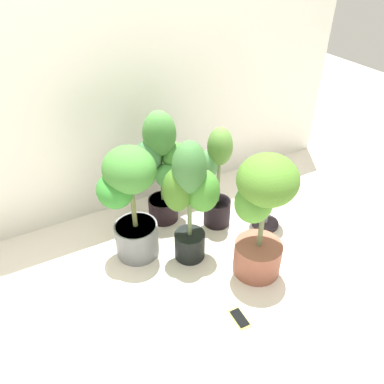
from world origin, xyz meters
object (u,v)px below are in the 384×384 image
object	(u,v)px
potted_plant_center	(191,194)
cell_phone	(239,318)
potted_plant_back_left	(129,198)
potted_plant_back_center	(161,164)
floor_fan	(270,192)
potted_plant_front_right	(262,210)
potted_plant_back_right	(216,177)

from	to	relation	value
potted_plant_center	cell_phone	distance (m)	0.71
cell_phone	potted_plant_back_left	bearing A→B (deg)	114.39
potted_plant_back_center	floor_fan	distance (m)	0.72
potted_plant_front_right	floor_fan	bearing A→B (deg)	43.95
potted_plant_back_left	cell_phone	world-z (taller)	potted_plant_back_left
potted_plant_back_center	potted_plant_back_left	bearing A→B (deg)	-143.91
potted_plant_back_left	cell_phone	distance (m)	0.88
potted_plant_back_right	cell_phone	world-z (taller)	potted_plant_back_right
potted_plant_back_right	cell_phone	distance (m)	0.87
potted_plant_back_right	potted_plant_back_center	size ratio (longest dim) A/B	0.90
potted_plant_back_left	potted_plant_center	bearing A→B (deg)	-32.31
cell_phone	potted_plant_back_center	bearing A→B (deg)	91.76
potted_plant_back_left	potted_plant_back_center	size ratio (longest dim) A/B	0.93
potted_plant_front_right	cell_phone	distance (m)	0.58
potted_plant_front_right	potted_plant_back_left	distance (m)	0.74
potted_plant_back_center	potted_plant_center	bearing A→B (deg)	-91.06
potted_plant_back_left	floor_fan	bearing A→B (deg)	-11.15
potted_plant_back_center	cell_phone	bearing A→B (deg)	-90.28
potted_plant_back_right	potted_plant_back_center	world-z (taller)	potted_plant_back_center
potted_plant_back_right	potted_plant_back_left	bearing A→B (deg)	-178.49
potted_plant_back_right	cell_phone	size ratio (longest dim) A/B	4.90
potted_plant_front_right	potted_plant_center	xyz separation A→B (m)	(-0.27, 0.29, 0.01)
potted_plant_front_right	floor_fan	distance (m)	0.47
potted_plant_back_left	floor_fan	distance (m)	0.91
potted_plant_center	potted_plant_back_left	size ratio (longest dim) A/B	1.07
cell_phone	potted_plant_back_right	bearing A→B (deg)	70.39
cell_phone	potted_plant_center	bearing A→B (deg)	92.35
potted_plant_front_right	floor_fan	xyz separation A→B (m)	(0.31, 0.30, -0.18)
potted_plant_front_right	cell_phone	size ratio (longest dim) A/B	5.29
potted_plant_front_right	potted_plant_back_center	xyz separation A→B (m)	(-0.27, 0.69, -0.01)
potted_plant_front_right	potted_plant_back_center	size ratio (longest dim) A/B	0.97
potted_plant_back_center	floor_fan	xyz separation A→B (m)	(0.58, -0.39, -0.17)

